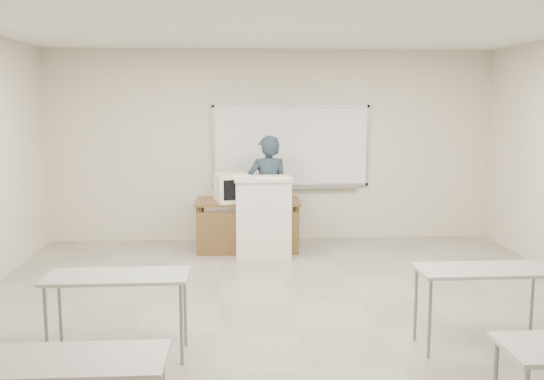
{
  "coord_description": "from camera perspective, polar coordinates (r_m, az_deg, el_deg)",
  "views": [
    {
      "loc": [
        -0.6,
        -5.55,
        2.18
      ],
      "look_at": [
        -0.11,
        2.2,
        1.05
      ],
      "focal_mm": 40.0,
      "sensor_mm": 36.0,
      "label": 1
    }
  ],
  "objects": [
    {
      "name": "podium",
      "position": [
        8.61,
        -0.87,
        -2.52
      ],
      "size": [
        0.81,
        0.59,
        1.14
      ],
      "rotation": [
        0.0,
        0.0,
        0.02
      ],
      "color": "silver",
      "rests_on": "floor"
    },
    {
      "name": "student_desks",
      "position": [
        4.5,
        4.37,
        -11.35
      ],
      "size": [
        4.4,
        2.2,
        0.73
      ],
      "color": "#A2A29C",
      "rests_on": "floor"
    },
    {
      "name": "presenter",
      "position": [
        9.11,
        -0.37,
        -0.16
      ],
      "size": [
        0.66,
        0.47,
        1.7
      ],
      "primitive_type": "imported",
      "rotation": [
        0.0,
        0.0,
        3.25
      ],
      "color": "black",
      "rests_on": "floor"
    },
    {
      "name": "mouse",
      "position": [
        9.04,
        1.21,
        -0.73
      ],
      "size": [
        0.12,
        0.1,
        0.04
      ],
      "primitive_type": "ellipsoid",
      "rotation": [
        0.0,
        0.0,
        -0.41
      ],
      "color": "#A7A8AE",
      "rests_on": "instructor_desk"
    },
    {
      "name": "laptop",
      "position": [
        8.83,
        -2.91,
        -0.69
      ],
      "size": [
        0.35,
        0.32,
        0.26
      ],
      "rotation": [
        0.0,
        0.0,
        0.33
      ],
      "color": "black",
      "rests_on": "instructor_desk"
    },
    {
      "name": "crt_monitor",
      "position": [
        8.81,
        -3.89,
        0.21
      ],
      "size": [
        0.45,
        0.49,
        0.42
      ],
      "rotation": [
        0.0,
        0.0,
        0.24
      ],
      "color": "#EBE3C7",
      "rests_on": "instructor_desk"
    },
    {
      "name": "floor",
      "position": [
        5.99,
        2.47,
        -13.13
      ],
      "size": [
        7.0,
        8.0,
        0.01
      ],
      "primitive_type": "cube",
      "color": "gray",
      "rests_on": "ground"
    },
    {
      "name": "keyboard",
      "position": [
        8.41,
        0.18,
        1.22
      ],
      "size": [
        0.49,
        0.2,
        0.03
      ],
      "primitive_type": "cube",
      "rotation": [
        0.0,
        0.0,
        -0.08
      ],
      "color": "#EBE3C7",
      "rests_on": "podium"
    },
    {
      "name": "instructor_desk",
      "position": [
        8.89,
        -2.25,
        -2.26
      ],
      "size": [
        1.54,
        0.77,
        0.75
      ],
      "rotation": [
        0.0,
        0.0,
        -0.04
      ],
      "color": "brown",
      "rests_on": "floor"
    },
    {
      "name": "whiteboard",
      "position": [
        9.58,
        1.8,
        4.06
      ],
      "size": [
        2.48,
        0.1,
        1.31
      ],
      "color": "white",
      "rests_on": "floor"
    }
  ]
}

